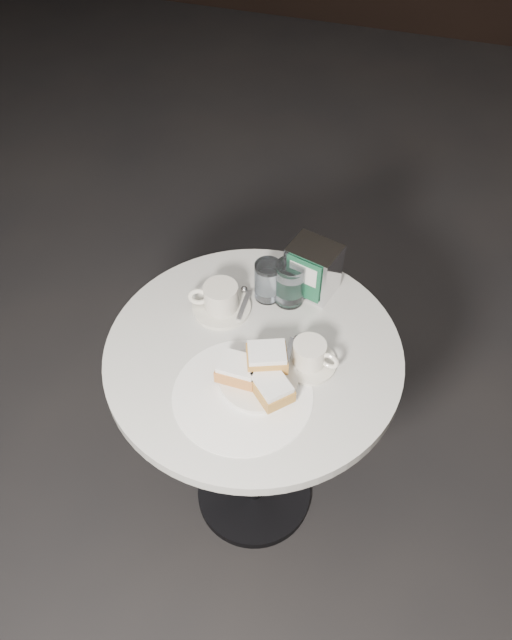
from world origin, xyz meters
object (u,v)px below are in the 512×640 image
Objects in this scene: coffee_cup_left at (220,299)px; water_glass_left at (268,281)px; coffee_cup_right at (310,356)px; napkin_dispenser at (313,269)px; cafe_table at (254,398)px; water_glass_right at (290,283)px; beignet_plate at (259,374)px.

water_glass_left is (0.10, 0.08, 0.02)m from coffee_cup_left.
napkin_dispenser reaches higher than coffee_cup_right.
coffee_cup_left is 0.24m from napkin_dispenser.
water_glass_right is (0.04, 0.18, 0.26)m from cafe_table.
water_glass_right reaches higher than coffee_cup_left.
coffee_cup_right is at bearing -61.87° from napkin_dispenser.
water_glass_right is (-0.10, 0.18, 0.03)m from coffee_cup_right.
water_glass_right is at bearing 10.21° from coffee_cup_left.
beignet_plate is 0.27m from water_glass_left.
coffee_cup_right is 0.23m from water_glass_left.
coffee_cup_left is 1.22× the size of coffee_cup_right.
cafe_table is 4.10× the size of coffee_cup_left.
water_glass_left reaches higher than coffee_cup_right.
napkin_dispenser reaches higher than water_glass_right.
water_glass_left is 0.78× the size of napkin_dispenser.
water_glass_right reaches higher than coffee_cup_right.
beignet_plate is 1.62× the size of napkin_dispenser.
beignet_plate is 0.27m from water_glass_right.
beignet_plate reaches higher than coffee_cup_left.
napkin_dispenser is at bearing 30.57° from water_glass_left.
cafe_table is 0.26m from coffee_cup_right.
napkin_dispenser is (0.20, 0.13, 0.04)m from coffee_cup_left.
water_glass_right reaches higher than cafe_table.
water_glass_right is at bearing 78.74° from cafe_table.
water_glass_left is (-0.06, 0.26, 0.02)m from beignet_plate.
water_glass_left is at bearing -175.93° from water_glass_right.
cafe_table is at bearing -83.95° from water_glass_left.
coffee_cup_left is 0.13m from water_glass_left.
cafe_table is at bearing -101.26° from water_glass_right.
coffee_cup_left is at bearing -142.08° from water_glass_left.
water_glass_left is 0.12m from napkin_dispenser.
beignet_plate is at bearing -128.23° from coffee_cup_right.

